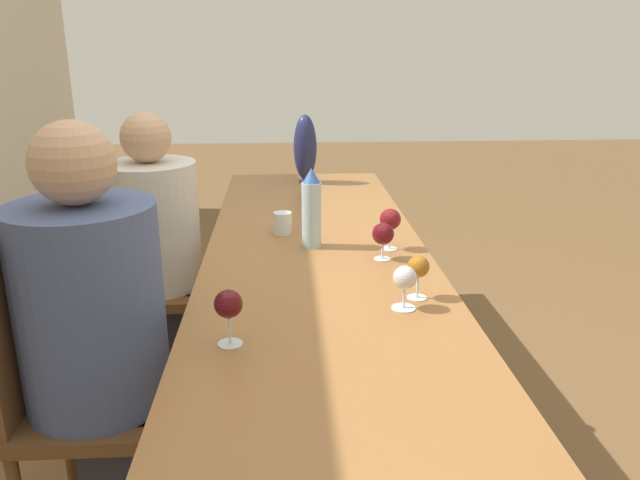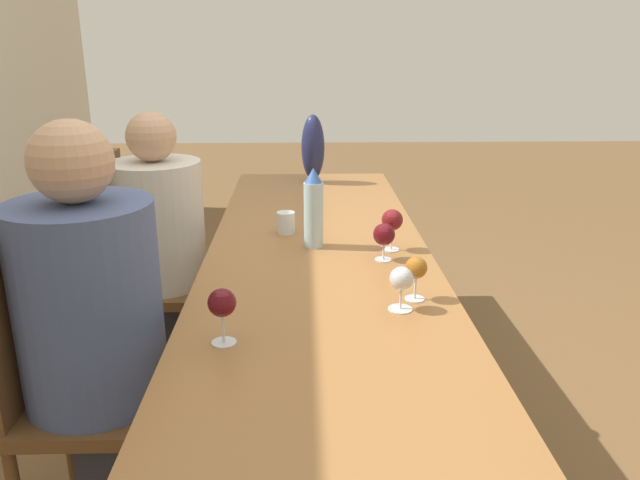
{
  "view_description": "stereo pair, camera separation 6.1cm",
  "coord_description": "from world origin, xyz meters",
  "px_view_note": "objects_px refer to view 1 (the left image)",
  "views": [
    {
      "loc": [
        -2.11,
        0.12,
        1.46
      ],
      "look_at": [
        -0.16,
        0.0,
        0.83
      ],
      "focal_mm": 35.0,
      "sensor_mm": 36.0,
      "label": 1
    },
    {
      "loc": [
        -2.11,
        0.06,
        1.46
      ],
      "look_at": [
        -0.16,
        0.0,
        0.83
      ],
      "focal_mm": 35.0,
      "sensor_mm": 36.0,
      "label": 2
    }
  ],
  "objects_px": {
    "chair_far": "(138,271)",
    "chair_near": "(71,380)",
    "wine_glass_1": "(405,279)",
    "wine_glass_2": "(390,220)",
    "wine_glass_3": "(418,268)",
    "wine_glass_4": "(228,305)",
    "vase": "(305,148)",
    "wine_glass_0": "(383,234)",
    "person_far": "(159,248)",
    "water_bottle": "(312,209)",
    "water_tumbler": "(283,223)",
    "person_near": "(100,336)"
  },
  "relations": [
    {
      "from": "wine_glass_1",
      "to": "wine_glass_2",
      "type": "bearing_deg",
      "value": -5.01
    },
    {
      "from": "water_tumbler",
      "to": "person_far",
      "type": "xyz_separation_m",
      "value": [
        0.13,
        0.51,
        -0.14
      ]
    },
    {
      "from": "wine_glass_3",
      "to": "wine_glass_4",
      "type": "relative_size",
      "value": 0.9
    },
    {
      "from": "wine_glass_3",
      "to": "person_near",
      "type": "relative_size",
      "value": 0.1
    },
    {
      "from": "chair_far",
      "to": "person_far",
      "type": "height_order",
      "value": "person_far"
    },
    {
      "from": "wine_glass_0",
      "to": "wine_glass_4",
      "type": "height_order",
      "value": "wine_glass_4"
    },
    {
      "from": "water_tumbler",
      "to": "chair_near",
      "type": "height_order",
      "value": "chair_near"
    },
    {
      "from": "wine_glass_1",
      "to": "chair_near",
      "type": "bearing_deg",
      "value": 90.64
    },
    {
      "from": "wine_glass_2",
      "to": "person_near",
      "type": "height_order",
      "value": "person_near"
    },
    {
      "from": "water_bottle",
      "to": "person_far",
      "type": "xyz_separation_m",
      "value": [
        0.3,
        0.62,
        -0.24
      ]
    },
    {
      "from": "wine_glass_0",
      "to": "person_near",
      "type": "relative_size",
      "value": 0.1
    },
    {
      "from": "chair_near",
      "to": "person_far",
      "type": "relative_size",
      "value": 0.85
    },
    {
      "from": "water_bottle",
      "to": "wine_glass_0",
      "type": "relative_size",
      "value": 2.24
    },
    {
      "from": "wine_glass_3",
      "to": "wine_glass_4",
      "type": "distance_m",
      "value": 0.59
    },
    {
      "from": "water_bottle",
      "to": "person_far",
      "type": "relative_size",
      "value": 0.25
    },
    {
      "from": "wine_glass_0",
      "to": "wine_glass_4",
      "type": "bearing_deg",
      "value": 141.58
    },
    {
      "from": "wine_glass_2",
      "to": "chair_far",
      "type": "bearing_deg",
      "value": 70.93
    },
    {
      "from": "wine_glass_3",
      "to": "chair_far",
      "type": "bearing_deg",
      "value": 51.62
    },
    {
      "from": "wine_glass_0",
      "to": "wine_glass_4",
      "type": "xyz_separation_m",
      "value": [
        -0.61,
        0.48,
        0.02
      ]
    },
    {
      "from": "wine_glass_3",
      "to": "chair_near",
      "type": "distance_m",
      "value": 1.05
    },
    {
      "from": "wine_glass_1",
      "to": "chair_near",
      "type": "distance_m",
      "value": 0.99
    },
    {
      "from": "vase",
      "to": "water_tumbler",
      "type": "bearing_deg",
      "value": 172.39
    },
    {
      "from": "wine_glass_1",
      "to": "chair_near",
      "type": "relative_size",
      "value": 0.13
    },
    {
      "from": "water_bottle",
      "to": "wine_glass_2",
      "type": "relative_size",
      "value": 1.93
    },
    {
      "from": "wine_glass_0",
      "to": "person_near",
      "type": "distance_m",
      "value": 0.97
    },
    {
      "from": "water_tumbler",
      "to": "chair_near",
      "type": "relative_size",
      "value": 0.08
    },
    {
      "from": "wine_glass_3",
      "to": "person_far",
      "type": "relative_size",
      "value": 0.11
    },
    {
      "from": "wine_glass_3",
      "to": "person_near",
      "type": "height_order",
      "value": "person_near"
    },
    {
      "from": "person_near",
      "to": "vase",
      "type": "bearing_deg",
      "value": -20.98
    },
    {
      "from": "wine_glass_2",
      "to": "chair_near",
      "type": "relative_size",
      "value": 0.15
    },
    {
      "from": "vase",
      "to": "wine_glass_3",
      "type": "height_order",
      "value": "vase"
    },
    {
      "from": "water_bottle",
      "to": "wine_glass_0",
      "type": "bearing_deg",
      "value": -122.76
    },
    {
      "from": "chair_far",
      "to": "chair_near",
      "type": "bearing_deg",
      "value": 180.0
    },
    {
      "from": "wine_glass_2",
      "to": "person_far",
      "type": "height_order",
      "value": "person_far"
    },
    {
      "from": "wine_glass_3",
      "to": "chair_near",
      "type": "xyz_separation_m",
      "value": [
        -0.08,
        1.0,
        -0.29
      ]
    },
    {
      "from": "chair_far",
      "to": "person_far",
      "type": "bearing_deg",
      "value": -90.0
    },
    {
      "from": "vase",
      "to": "wine_glass_0",
      "type": "xyz_separation_m",
      "value": [
        -1.23,
        -0.22,
        -0.09
      ]
    },
    {
      "from": "wine_glass_1",
      "to": "wine_glass_3",
      "type": "relative_size",
      "value": 0.97
    },
    {
      "from": "water_bottle",
      "to": "wine_glass_2",
      "type": "distance_m",
      "value": 0.29
    },
    {
      "from": "wine_glass_1",
      "to": "chair_far",
      "type": "bearing_deg",
      "value": 47.65
    },
    {
      "from": "wine_glass_0",
      "to": "wine_glass_1",
      "type": "xyz_separation_m",
      "value": [
        -0.42,
        0.0,
        -0.0
      ]
    },
    {
      "from": "water_tumbler",
      "to": "wine_glass_1",
      "type": "distance_m",
      "value": 0.81
    },
    {
      "from": "wine_glass_0",
      "to": "wine_glass_2",
      "type": "bearing_deg",
      "value": -21.65
    },
    {
      "from": "wine_glass_3",
      "to": "chair_far",
      "type": "relative_size",
      "value": 0.13
    },
    {
      "from": "wine_glass_0",
      "to": "chair_far",
      "type": "xyz_separation_m",
      "value": [
        0.45,
        0.95,
        -0.28
      ]
    },
    {
      "from": "water_bottle",
      "to": "chair_far",
      "type": "height_order",
      "value": "water_bottle"
    },
    {
      "from": "chair_near",
      "to": "wine_glass_3",
      "type": "bearing_deg",
      "value": -85.34
    },
    {
      "from": "wine_glass_2",
      "to": "chair_far",
      "type": "relative_size",
      "value": 0.15
    },
    {
      "from": "water_bottle",
      "to": "wine_glass_1",
      "type": "height_order",
      "value": "water_bottle"
    },
    {
      "from": "vase",
      "to": "person_far",
      "type": "relative_size",
      "value": 0.3
    }
  ]
}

